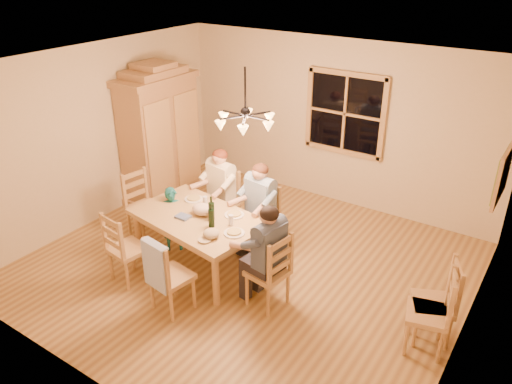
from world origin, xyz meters
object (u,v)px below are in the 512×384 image
Objects in this scene: chair_far_right at (259,231)px; adult_slate_man at (268,244)px; dining_table at (198,223)px; chair_end_left at (145,216)px; armoire at (160,138)px; child at (173,219)px; adult_plaid_man at (260,197)px; chair_far_left at (221,214)px; wine_bottle_a at (211,208)px; chandelier at (245,120)px; chair_end_right at (268,283)px; wine_bottle_b at (211,215)px; chair_spare_front at (430,315)px; adult_woman at (220,181)px; chair_near_left at (129,259)px; chair_spare_back at (425,325)px; chair_near_right at (172,287)px.

adult_slate_man reaches higher than chair_far_right.
chair_end_left reaches higher than dining_table.
armoire is 2.40× the size of child.
armoire reaches higher than adult_plaid_man.
adult_plaid_man is at bearing 180.00° from chair_far_left.
chair_end_left is 1.54m from wine_bottle_a.
chair_end_left is (-0.89, -0.70, 0.00)m from chair_far_left.
chandelier reaches higher than chair_end_right.
chandelier is 1.25m from wine_bottle_b.
chandelier reaches higher than chair_spare_front.
child is 3.57m from chair_spare_front.
adult_woman is at bearing 121.15° from wine_bottle_a.
chair_near_left is at bearing 64.80° from chair_far_right.
armoire is 2.32× the size of chair_near_left.
adult_slate_man is 1.01m from wine_bottle_a.
armoire is 1.53m from chair_end_left.
wine_bottle_b is at bearing -19.55° from dining_table.
chair_near_left is 1.00× the size of chair_end_right.
chair_near_left is 1.00× the size of chair_end_left.
chair_spare_back is at bearing -13.90° from armoire.
adult_woman is 1.84m from adult_slate_man.
chair_spare_front is (4.87, -1.01, -0.75)m from armoire.
chair_near_left is 0.88m from child.
chair_end_left is 4.19m from chair_spare_back.
adult_plaid_man is at bearing -10.79° from child.
wine_bottle_b reaches higher than chair_end_right.
chandelier reaches higher than child.
dining_table is 1.90× the size of chair_spare_back.
dining_table is 1.90× the size of chair_spare_front.
adult_plaid_man reaches higher than chair_far_right.
chair_end_right is at bearing -4.57° from wine_bottle_b.
chair_spare_front and chair_spare_back have the same top height.
wine_bottle_a is at bearing 71.10° from chair_spare_front.
adult_slate_man is 0.88× the size of chair_spare_front.
chair_end_left is 1.13× the size of adult_slate_man.
adult_woman is 3.39m from chair_spare_front.
chair_near_right and chair_end_right have the same top height.
chair_near_left is at bearing 81.92° from chair_spare_front.
wine_bottle_a is 2.85m from chair_spare_back.
armoire reaches higher than wine_bottle_a.
adult_plaid_man is at bearing 55.19° from chair_spare_front.
chair_far_left is 1.13× the size of adult_plaid_man.
chair_end_left is at bearing 27.98° from chair_far_right.
wine_bottle_a reaches higher than chair_far_left.
dining_table is 1.00m from chair_near_right.
armoire reaches higher than chair_spare_back.
chair_end_left is at bearing 173.72° from wine_bottle_a.
chandelier is at bearing 64.94° from chair_spare_front.
chair_end_left is 2.48m from adult_slate_man.
chair_near_right is at bearing -70.77° from dining_table.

